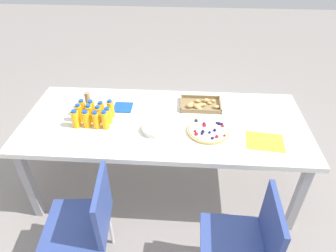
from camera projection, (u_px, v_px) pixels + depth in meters
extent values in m
plane|color=gray|center=(165.00, 185.00, 2.75)|extent=(12.00, 12.00, 0.00)
cube|color=silver|center=(164.00, 122.00, 2.32)|extent=(2.20, 0.92, 0.04)
cube|color=#99999E|center=(30.00, 185.00, 2.29)|extent=(0.06, 0.06, 0.70)
cube|color=#99999E|center=(298.00, 199.00, 2.18)|extent=(0.06, 0.06, 0.70)
cube|color=#99999E|center=(64.00, 126.00, 2.90)|extent=(0.06, 0.06, 0.70)
cube|color=#99999E|center=(275.00, 134.00, 2.80)|extent=(0.06, 0.06, 0.70)
cube|color=#33478C|center=(77.00, 226.00, 1.88)|extent=(0.44, 0.44, 0.04)
cube|color=#33478C|center=(103.00, 206.00, 1.77)|extent=(0.07, 0.38, 0.38)
cylinder|color=silver|center=(66.00, 227.00, 2.15)|extent=(0.02, 0.02, 0.41)
cylinder|color=silver|center=(110.00, 226.00, 2.16)|extent=(0.02, 0.02, 0.41)
cube|color=#33478C|center=(234.00, 245.00, 1.78)|extent=(0.41, 0.41, 0.04)
cube|color=#33478C|center=(272.00, 228.00, 1.65)|extent=(0.04, 0.38, 0.38)
cylinder|color=silver|center=(204.00, 241.00, 2.07)|extent=(0.02, 0.02, 0.41)
cylinder|color=silver|center=(250.00, 245.00, 2.04)|extent=(0.02, 0.02, 0.41)
cylinder|color=#F9AE14|center=(76.00, 119.00, 2.21)|extent=(0.06, 0.06, 0.13)
cylinder|color=blue|center=(74.00, 111.00, 2.17)|extent=(0.04, 0.04, 0.02)
cylinder|color=#F9AD14|center=(86.00, 120.00, 2.21)|extent=(0.06, 0.06, 0.13)
cylinder|color=blue|center=(85.00, 112.00, 2.17)|extent=(0.04, 0.04, 0.02)
cylinder|color=#FAAC14|center=(96.00, 121.00, 2.20)|extent=(0.05, 0.05, 0.13)
cylinder|color=blue|center=(95.00, 113.00, 2.16)|extent=(0.03, 0.03, 0.02)
cylinder|color=#F9AF14|center=(105.00, 121.00, 2.19)|extent=(0.05, 0.05, 0.13)
cylinder|color=blue|center=(104.00, 112.00, 2.15)|extent=(0.03, 0.03, 0.02)
cylinder|color=#FAAB14|center=(79.00, 114.00, 2.27)|extent=(0.05, 0.05, 0.13)
cylinder|color=blue|center=(77.00, 105.00, 2.22)|extent=(0.03, 0.03, 0.02)
cylinder|color=#F9AB14|center=(89.00, 114.00, 2.27)|extent=(0.05, 0.05, 0.13)
cylinder|color=blue|center=(88.00, 106.00, 2.22)|extent=(0.04, 0.04, 0.02)
cylinder|color=#F9AE14|center=(99.00, 115.00, 2.26)|extent=(0.05, 0.05, 0.12)
cylinder|color=blue|center=(97.00, 107.00, 2.22)|extent=(0.03, 0.03, 0.02)
cylinder|color=#FAAF14|center=(108.00, 116.00, 2.26)|extent=(0.06, 0.06, 0.12)
cylinder|color=blue|center=(107.00, 109.00, 2.22)|extent=(0.04, 0.04, 0.02)
cylinder|color=#FAAB14|center=(83.00, 108.00, 2.33)|extent=(0.05, 0.05, 0.13)
cylinder|color=blue|center=(81.00, 101.00, 2.29)|extent=(0.03, 0.03, 0.02)
cylinder|color=#F9AC14|center=(92.00, 109.00, 2.33)|extent=(0.06, 0.06, 0.12)
cylinder|color=blue|center=(90.00, 102.00, 2.28)|extent=(0.04, 0.04, 0.02)
cylinder|color=#F9AE14|center=(101.00, 110.00, 2.32)|extent=(0.05, 0.05, 0.12)
cylinder|color=blue|center=(100.00, 103.00, 2.28)|extent=(0.03, 0.03, 0.02)
cylinder|color=#F9AC14|center=(111.00, 109.00, 2.32)|extent=(0.05, 0.05, 0.13)
cylinder|color=blue|center=(110.00, 101.00, 2.28)|extent=(0.03, 0.03, 0.02)
cylinder|color=tan|center=(208.00, 131.00, 2.19)|extent=(0.31, 0.31, 0.02)
cylinder|color=white|center=(208.00, 130.00, 2.18)|extent=(0.28, 0.28, 0.01)
sphere|color=red|center=(217.00, 136.00, 2.10)|extent=(0.02, 0.02, 0.02)
sphere|color=#1E1947|center=(196.00, 121.00, 2.25)|extent=(0.02, 0.02, 0.02)
sphere|color=#1E1947|center=(203.00, 132.00, 2.14)|extent=(0.03, 0.03, 0.03)
sphere|color=red|center=(195.00, 131.00, 2.15)|extent=(0.02, 0.02, 0.02)
sphere|color=#1E1947|center=(204.00, 124.00, 2.22)|extent=(0.02, 0.02, 0.02)
sphere|color=red|center=(223.00, 126.00, 2.20)|extent=(0.02, 0.02, 0.02)
sphere|color=#1E1947|center=(217.00, 123.00, 2.24)|extent=(0.02, 0.02, 0.02)
sphere|color=#1E1947|center=(212.00, 138.00, 2.09)|extent=(0.02, 0.02, 0.02)
sphere|color=red|center=(196.00, 134.00, 2.12)|extent=(0.03, 0.03, 0.03)
sphere|color=#1E1947|center=(222.00, 124.00, 2.22)|extent=(0.02, 0.02, 0.02)
sphere|color=red|center=(205.00, 125.00, 2.21)|extent=(0.03, 0.03, 0.03)
sphere|color=#1E1947|center=(215.00, 130.00, 2.16)|extent=(0.02, 0.02, 0.02)
sphere|color=#1E1947|center=(219.00, 123.00, 2.22)|extent=(0.02, 0.02, 0.02)
sphere|color=#66B238|center=(196.00, 120.00, 2.26)|extent=(0.03, 0.03, 0.03)
sphere|color=red|center=(224.00, 135.00, 2.11)|extent=(0.02, 0.02, 0.02)
sphere|color=#1E1947|center=(202.00, 134.00, 2.13)|extent=(0.02, 0.02, 0.02)
sphere|color=#1E1947|center=(210.00, 132.00, 2.14)|extent=(0.02, 0.02, 0.02)
cube|color=olive|center=(200.00, 105.00, 2.48)|extent=(0.34, 0.23, 0.01)
cube|color=olive|center=(201.00, 111.00, 2.38)|extent=(0.34, 0.01, 0.03)
cube|color=olive|center=(200.00, 97.00, 2.56)|extent=(0.34, 0.01, 0.03)
cube|color=olive|center=(181.00, 103.00, 2.48)|extent=(0.01, 0.23, 0.03)
cube|color=olive|center=(220.00, 105.00, 2.46)|extent=(0.01, 0.23, 0.03)
ellipsoid|color=tan|center=(201.00, 105.00, 2.45)|extent=(0.05, 0.03, 0.03)
ellipsoid|color=tan|center=(198.00, 107.00, 2.43)|extent=(0.04, 0.03, 0.02)
ellipsoid|color=tan|center=(190.00, 105.00, 2.45)|extent=(0.05, 0.04, 0.03)
ellipsoid|color=tan|center=(210.00, 103.00, 2.48)|extent=(0.04, 0.03, 0.02)
ellipsoid|color=tan|center=(197.00, 101.00, 2.50)|extent=(0.04, 0.03, 0.03)
ellipsoid|color=tan|center=(197.00, 107.00, 2.42)|extent=(0.04, 0.03, 0.02)
ellipsoid|color=tan|center=(216.00, 107.00, 2.43)|extent=(0.05, 0.04, 0.03)
ellipsoid|color=tan|center=(203.00, 105.00, 2.46)|extent=(0.05, 0.03, 0.03)
ellipsoid|color=tan|center=(191.00, 103.00, 2.48)|extent=(0.04, 0.03, 0.02)
ellipsoid|color=tan|center=(213.00, 101.00, 2.51)|extent=(0.04, 0.03, 0.02)
ellipsoid|color=tan|center=(199.00, 109.00, 2.41)|extent=(0.04, 0.03, 0.02)
ellipsoid|color=tan|center=(197.00, 106.00, 2.43)|extent=(0.05, 0.04, 0.03)
ellipsoid|color=tan|center=(190.00, 106.00, 2.43)|extent=(0.05, 0.04, 0.03)
ellipsoid|color=tan|center=(206.00, 100.00, 2.50)|extent=(0.06, 0.04, 0.03)
cylinder|color=silver|center=(156.00, 131.00, 2.20)|extent=(0.20, 0.20, 0.00)
cylinder|color=silver|center=(156.00, 130.00, 2.20)|extent=(0.20, 0.20, 0.00)
cylinder|color=silver|center=(156.00, 130.00, 2.20)|extent=(0.20, 0.20, 0.00)
cylinder|color=silver|center=(156.00, 129.00, 2.19)|extent=(0.20, 0.20, 0.00)
cylinder|color=silver|center=(156.00, 128.00, 2.19)|extent=(0.20, 0.20, 0.00)
cylinder|color=silver|center=(156.00, 128.00, 2.19)|extent=(0.20, 0.20, 0.00)
cylinder|color=silver|center=(156.00, 127.00, 2.18)|extent=(0.20, 0.20, 0.00)
cylinder|color=silver|center=(156.00, 127.00, 2.18)|extent=(0.20, 0.20, 0.00)
cube|color=#194CA5|center=(123.00, 107.00, 2.45)|extent=(0.15, 0.15, 0.01)
cylinder|color=#9E7A56|center=(88.00, 101.00, 2.40)|extent=(0.04, 0.04, 0.15)
cube|color=yellow|center=(265.00, 141.00, 2.10)|extent=(0.28, 0.23, 0.01)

